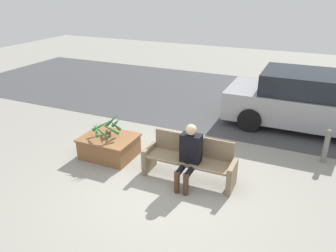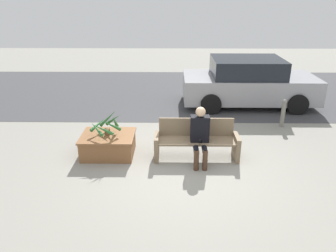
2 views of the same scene
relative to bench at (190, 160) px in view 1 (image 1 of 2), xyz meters
The scene contains 8 objects.
ground_plane 0.72m from the bench, 116.56° to the right, with size 30.00×30.00×0.00m, color gray.
road_surface 5.01m from the bench, 93.10° to the left, with size 20.00×6.00×0.01m, color #424244.
bench is the anchor object (origin of this frame).
person_seated 0.31m from the bench, 74.35° to the right, with size 0.38×0.62×1.19m.
planter_box 1.92m from the bench, behind, with size 1.14×0.91×0.47m.
potted_plant 1.94m from the bench, behind, with size 0.69×0.71×0.52m.
parked_car 4.05m from the bench, 63.04° to the left, with size 4.04×1.98×1.46m.
bollard_post 2.96m from the bench, 36.37° to the left, with size 0.12×0.12×0.75m.
Camera 1 is at (2.14, -4.63, 3.49)m, focal length 35.00 mm.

